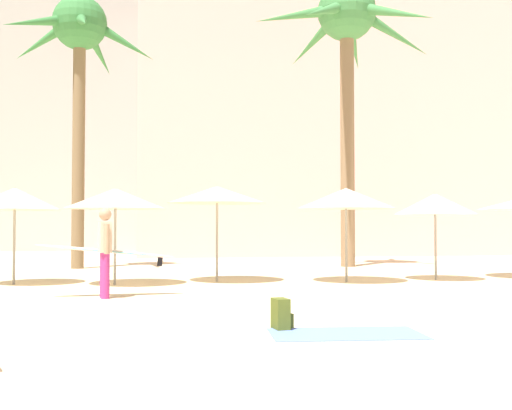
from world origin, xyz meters
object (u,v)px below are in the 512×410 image
cafe_umbrella_2 (435,204)px  backpack (281,315)px  palm_tree_left (347,34)px  cafe_umbrella_1 (15,199)px  cafe_umbrella_0 (217,195)px  cafe_umbrella_5 (346,198)px  cafe_umbrella_6 (115,199)px  person_mid_center (105,250)px  palm_tree_far_left (79,44)px  beach_towel (346,334)px

cafe_umbrella_2 → backpack: (-5.55, -7.24, -1.77)m
palm_tree_left → cafe_umbrella_1: palm_tree_left is taller
cafe_umbrella_0 → backpack: bearing=-88.9°
cafe_umbrella_2 → cafe_umbrella_5: bearing=-174.6°
backpack → cafe_umbrella_5: bearing=57.8°
cafe_umbrella_6 → backpack: (2.63, -7.09, -1.85)m
cafe_umbrella_0 → backpack: (0.14, -7.60, -1.99)m
backpack → person_mid_center: size_ratio=0.15×
palm_tree_far_left → cafe_umbrella_6: bearing=-75.5°
palm_tree_far_left → beach_towel: 16.53m
cafe_umbrella_1 → cafe_umbrella_6: size_ratio=0.97×
cafe_umbrella_0 → backpack: cafe_umbrella_0 is taller
palm_tree_far_left → backpack: palm_tree_far_left is taller
cafe_umbrella_2 → backpack: size_ratio=5.36×
palm_tree_far_left → backpack: (4.26, -13.37, -7.32)m
cafe_umbrella_5 → person_mid_center: 6.39m
palm_tree_left → person_mid_center: size_ratio=3.68×
palm_tree_left → cafe_umbrella_6: size_ratio=4.17×
palm_tree_far_left → cafe_umbrella_0: 8.87m
cafe_umbrella_0 → backpack: size_ratio=5.96×
palm_tree_far_left → beach_towel: bearing=-70.1°
cafe_umbrella_1 → backpack: (5.04, -7.61, -1.86)m
beach_towel → person_mid_center: 5.99m
cafe_umbrella_5 → beach_towel: bearing=-107.1°
cafe_umbrella_6 → cafe_umbrella_5: bearing=-0.8°
cafe_umbrella_2 → person_mid_center: cafe_umbrella_2 is taller
person_mid_center → cafe_umbrella_2: bearing=-172.8°
cafe_umbrella_0 → palm_tree_left: bearing=46.8°
beach_towel → cafe_umbrella_5: bearing=72.9°
palm_tree_left → backpack: palm_tree_left is taller
cafe_umbrella_0 → cafe_umbrella_5: size_ratio=1.01×
backpack → cafe_umbrella_6: bearing=101.7°
palm_tree_left → beach_towel: (-4.20, -13.50, -8.20)m
cafe_umbrella_1 → cafe_umbrella_6: cafe_umbrella_1 is taller
palm_tree_left → cafe_umbrella_2: bearing=-84.2°
palm_tree_left → person_mid_center: bearing=-131.3°
cafe_umbrella_0 → cafe_umbrella_2: 5.70m
cafe_umbrella_2 → person_mid_center: (-8.19, -2.87, -1.04)m
cafe_umbrella_1 → person_mid_center: 4.19m
palm_tree_left → beach_towel: 16.34m
cafe_umbrella_1 → cafe_umbrella_5: (8.10, -0.60, 0.04)m
backpack → person_mid_center: person_mid_center is taller
palm_tree_far_left → person_mid_center: (1.62, -9.00, -6.59)m
palm_tree_far_left → cafe_umbrella_2: 12.83m
cafe_umbrella_1 → backpack: size_ratio=5.55×
palm_tree_far_left → cafe_umbrella_6: size_ratio=3.81×
cafe_umbrella_2 → cafe_umbrella_5: (-2.49, -0.23, 0.12)m
palm_tree_left → beach_towel: bearing=-107.3°
palm_tree_far_left → beach_towel: (5.02, -13.84, -7.52)m
cafe_umbrella_2 → backpack: bearing=-127.4°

